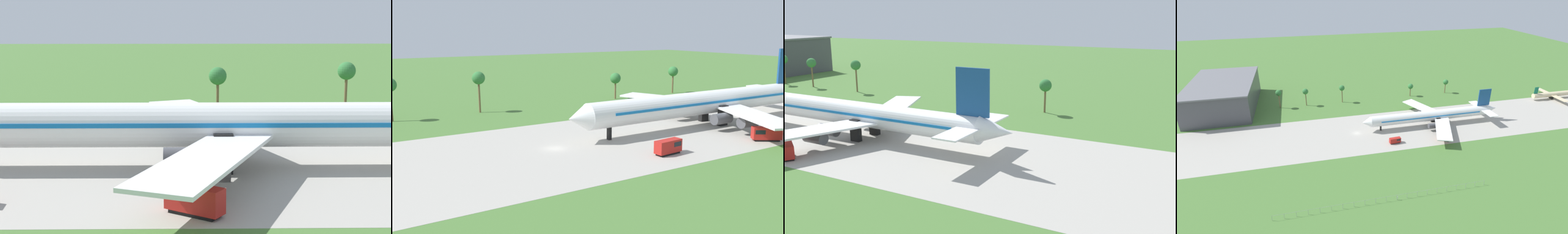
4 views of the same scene
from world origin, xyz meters
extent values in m
cylinder|color=white|center=(41.27, 0.11, 5.55)|extent=(67.16, 5.65, 5.65)
cube|color=#146BB7|center=(41.27, 0.11, 5.98)|extent=(57.08, 5.77, 0.57)
cube|color=white|center=(42.35, -13.53, 4.56)|extent=(17.03, 28.04, 0.44)
cube|color=white|center=(42.35, 13.75, 4.56)|extent=(17.03, 28.04, 0.44)
cylinder|color=#4C4C51|center=(39.98, -6.68, 2.89)|extent=(5.09, 2.54, 2.54)
cylinder|color=#4C4C51|center=(42.27, -12.33, 2.89)|extent=(5.09, 2.54, 2.54)
cylinder|color=#4C4C51|center=(39.98, 6.89, 2.89)|extent=(5.09, 2.54, 2.54)
cylinder|color=#4C4C51|center=(42.27, 12.55, 2.89)|extent=(5.09, 2.54, 2.54)
cube|color=black|center=(44.63, -3.00, 2.49)|extent=(2.40, 1.20, 4.99)
cube|color=black|center=(44.63, 3.22, 2.49)|extent=(2.40, 1.20, 4.99)
cube|color=black|center=(40.89, -18.17, 0.20)|extent=(5.23, 4.33, 0.40)
cube|color=#B21E19|center=(40.89, -18.17, 1.69)|extent=(6.09, 5.00, 2.57)
cube|color=black|center=(39.53, -17.25, 2.07)|extent=(2.88, 2.86, 0.90)
cylinder|color=brown|center=(46.38, 44.86, 3.20)|extent=(0.56, 0.56, 6.40)
sphere|color=#337538|center=(46.38, 44.86, 7.00)|extent=(3.60, 3.60, 3.60)
cylinder|color=brown|center=(72.26, 44.86, 3.70)|extent=(0.56, 0.56, 7.39)
sphere|color=#337538|center=(72.26, 44.86, 7.99)|extent=(3.60, 3.60, 3.60)
camera|label=1|loc=(40.16, -74.32, 19.67)|focal=55.00mm
camera|label=2|loc=(-38.42, -74.18, 23.34)|focal=40.00mm
camera|label=3|loc=(114.10, -73.28, 28.35)|focal=40.00mm
camera|label=4|loc=(-26.31, -139.21, 74.71)|focal=28.00mm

